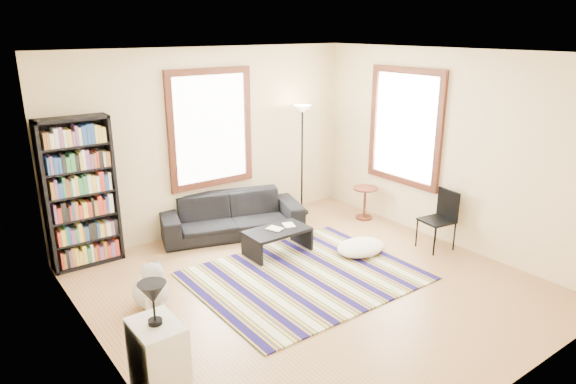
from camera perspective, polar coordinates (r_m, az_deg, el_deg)
floor at (r=6.51m, az=2.67°, el=-10.78°), size 5.00×5.00×0.10m
ceiling at (r=5.72m, az=3.10°, el=15.64°), size 5.00×5.00×0.10m
wall_back at (r=8.03m, az=-8.80°, el=5.66°), size 5.00×0.10×2.80m
wall_front at (r=4.42m, az=24.47°, el=-6.09°), size 5.00×0.10×2.80m
wall_left at (r=4.84m, az=-21.25°, el=-3.63°), size 0.10×5.00×2.80m
wall_right at (r=7.78m, az=17.61°, el=4.64°), size 0.10×5.00×2.80m
window_back at (r=7.92m, az=-8.60°, el=6.98°), size 1.20×0.06×1.60m
window_right at (r=8.16m, az=12.87°, el=7.06°), size 0.06×1.20×1.60m
rug at (r=6.71m, az=1.92°, el=-9.27°), size 2.74×2.19×0.02m
sofa at (r=7.94m, az=-6.30°, el=-2.56°), size 2.29×1.43×0.62m
bookshelf at (r=7.22m, az=-22.09°, el=-0.14°), size 0.90×0.30×2.00m
coffee_table at (r=7.28m, az=-1.18°, el=-5.52°), size 0.99×0.69×0.36m
book_a at (r=7.15m, az=-1.84°, el=-4.31°), size 0.25×0.22×0.02m
book_b at (r=7.33m, az=-0.46°, el=-3.77°), size 0.21×0.24×0.02m
floor_cushion at (r=7.38m, az=8.09°, el=-6.09°), size 0.79×0.63×0.19m
floor_lamp at (r=8.61m, az=1.57°, el=3.49°), size 0.33×0.33×1.86m
side_table at (r=8.64m, az=8.51°, el=-1.22°), size 0.52×0.52×0.54m
folding_chair at (r=7.64m, az=16.19°, el=-3.07°), size 0.47×0.45×0.86m
white_cabinet at (r=4.77m, az=-14.18°, el=-17.58°), size 0.39×0.51×0.70m
table_lamp at (r=4.48m, az=-14.72°, el=-11.92°), size 0.31×0.31×0.38m
dog at (r=6.12m, az=-15.14°, el=-9.60°), size 0.55×0.69×0.63m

